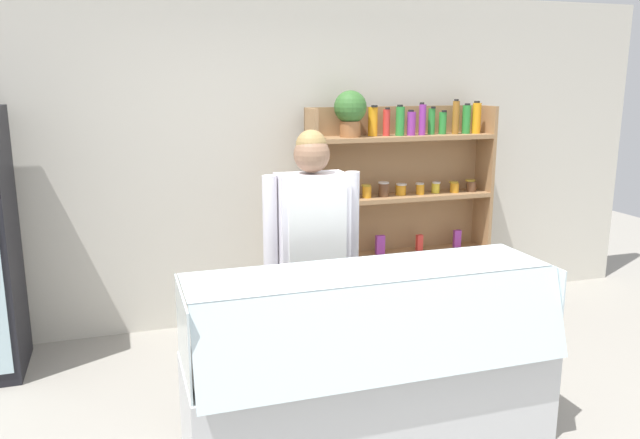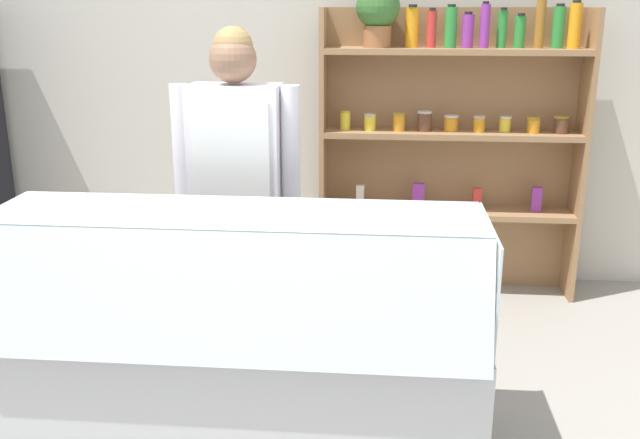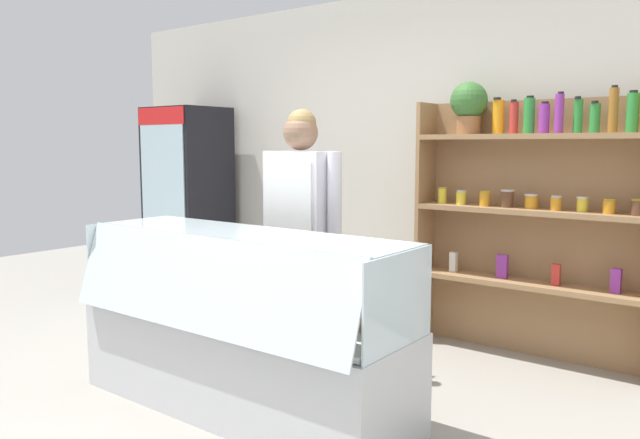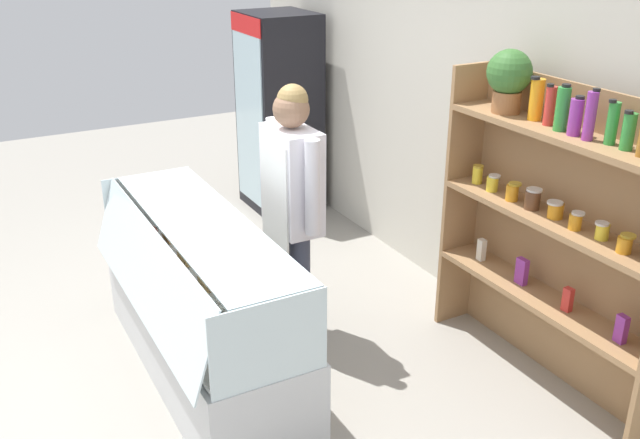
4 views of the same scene
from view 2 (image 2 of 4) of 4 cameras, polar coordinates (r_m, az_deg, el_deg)
back_wall at (r=4.79m, az=-0.90°, el=11.35°), size 6.80×0.10×2.70m
shelving_unit at (r=4.54m, az=9.85°, el=7.55°), size 1.62×0.29×1.93m
deli_display_case at (r=3.10m, az=-6.61°, el=-12.04°), size 2.03×0.71×1.01m
shop_clerk at (r=3.50m, az=-6.69°, el=3.75°), size 0.63×0.25×1.71m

